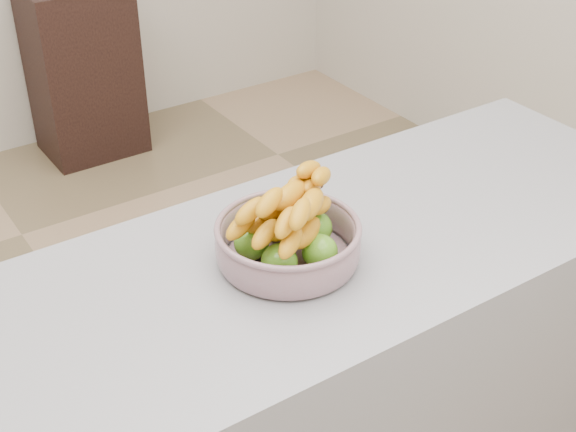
% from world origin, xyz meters
% --- Properties ---
extents(ground, '(4.00, 4.00, 0.00)m').
position_xyz_m(ground, '(0.00, 0.00, 0.00)').
color(ground, '#9F8262').
rests_on(ground, ground).
extents(cabinet, '(0.44, 0.35, 0.79)m').
position_xyz_m(cabinet, '(0.54, 1.78, 0.40)').
color(cabinet, black).
rests_on(cabinet, ground).
extents(fruit_bowl, '(0.28, 0.28, 0.16)m').
position_xyz_m(fruit_bowl, '(0.09, -0.56, 0.95)').
color(fruit_bowl, '#9099AD').
rests_on(fruit_bowl, counter).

